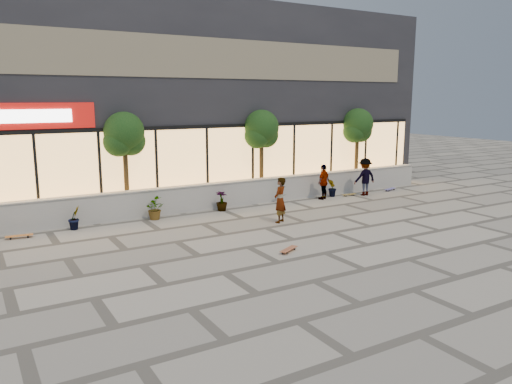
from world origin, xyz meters
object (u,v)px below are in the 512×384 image
skater_center (280,200)px  skateboard_right_near (349,194)px  skater_right_far (365,177)px  tree_east (358,127)px  skateboard_left (19,236)px  tree_mideast (262,131)px  skater_right_near (324,182)px  skateboard_right_far (390,189)px  skateboard_center (289,249)px  tree_midwest (124,137)px

skater_center → skateboard_right_near: (5.43, 2.50, -0.75)m
skater_right_far → skateboard_right_near: size_ratio=2.38×
tree_east → skateboard_right_near: bearing=-138.8°
skateboard_left → tree_mideast: bearing=14.4°
skater_right_far → skateboard_left: (-14.45, 0.23, -0.77)m
skater_right_near → skateboard_right_far: bearing=154.9°
skater_right_far → skateboard_left: bearing=2.9°
skateboard_right_far → skateboard_center: bearing=-166.8°
skater_right_near → skateboard_left: (-12.25, -0.00, -0.70)m
tree_east → skateboard_right_far: bearing=-59.8°
skater_right_near → skateboard_right_near: (1.49, -0.00, -0.71)m
skater_right_near → skateboard_right_near: bearing=154.9°
tree_midwest → skateboard_right_far: (12.37, -1.50, -2.90)m
skater_right_near → skateboard_center: size_ratio=2.00×
skateboard_left → skateboard_right_far: (16.33, -0.00, 0.00)m
tree_midwest → skateboard_left: 5.13m
skateboard_right_far → tree_mideast: bearing=150.2°
skater_right_far → skateboard_right_far: (1.88, 0.23, -0.77)m
tree_midwest → skateboard_right_far: tree_midwest is taller
skater_right_far → skateboard_right_far: 2.05m
tree_east → tree_mideast: bearing=180.0°
skateboard_left → skateboard_right_near: skateboard_left is taller
tree_east → skater_right_near: (-3.21, -1.50, -2.21)m
tree_midwest → skateboard_center: (2.66, -7.06, -2.91)m
tree_mideast → skater_right_far: bearing=-21.0°
tree_east → skater_right_near: size_ratio=2.52×
tree_midwest → skater_center: size_ratio=2.39×
skater_right_near → skateboard_right_far: (4.08, -0.00, -0.70)m
skateboard_center → skateboard_right_far: skateboard_right_far is taller
skater_right_far → skateboard_right_near: bearing=-14.0°
skater_center → skater_right_far: (6.13, 2.27, 0.03)m
skateboard_right_near → skateboard_center: bearing=-138.3°
tree_midwest → tree_east: size_ratio=1.00×
skateboard_left → skateboard_right_far: 16.33m
skater_right_near → skateboard_right_far: skater_right_near is taller
tree_mideast → tree_east: (5.50, 0.00, 0.00)m
skater_center → skater_right_near: bearing=179.2°
tree_midwest → skater_right_near: (8.29, -1.50, -2.21)m
skater_right_near → skateboard_center: skater_right_near is taller
skater_center → skateboard_right_near: skater_center is taller
tree_east → skateboard_right_near: size_ratio=5.45×
skateboard_right_near → skateboard_right_far: size_ratio=0.85×
tree_midwest → skater_right_far: tree_midwest is taller
tree_mideast → skateboard_right_near: tree_mideast is taller
skateboard_right_far → skater_right_near: bearing=163.4°
tree_midwest → skateboard_right_near: bearing=-8.7°
skater_center → skateboard_right_far: bearing=164.1°
tree_mideast → skater_right_near: tree_mideast is taller
tree_midwest → skateboard_right_near: (9.79, -1.50, -2.91)m
tree_midwest → skateboard_left: size_ratio=4.71×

